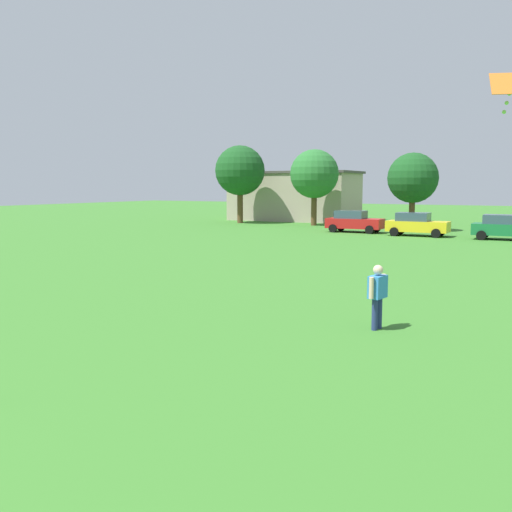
# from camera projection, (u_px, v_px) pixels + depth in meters

# --- Properties ---
(ground_plane) EXTENTS (160.00, 160.00, 0.00)m
(ground_plane) POSITION_uv_depth(u_px,v_px,m) (379.00, 250.00, 32.14)
(ground_plane) COLOR #387528
(adult_bystander) EXTENTS (0.39, 0.77, 1.64)m
(adult_bystander) POSITION_uv_depth(u_px,v_px,m) (378.00, 291.00, 14.26)
(adult_bystander) COLOR navy
(adult_bystander) RESTS_ON ground
(kite) EXTENTS (1.02, 0.71, 1.04)m
(kite) POSITION_uv_depth(u_px,v_px,m) (509.00, 87.00, 14.17)
(kite) COLOR orange
(parked_car_red_0) EXTENTS (4.30, 2.02, 1.68)m
(parked_car_red_0) POSITION_uv_depth(u_px,v_px,m) (354.00, 221.00, 44.15)
(parked_car_red_0) COLOR red
(parked_car_red_0) RESTS_ON ground
(parked_car_yellow_1) EXTENTS (4.30, 2.02, 1.68)m
(parked_car_yellow_1) POSITION_uv_depth(u_px,v_px,m) (417.00, 224.00, 40.89)
(parked_car_yellow_1) COLOR yellow
(parked_car_yellow_1) RESTS_ON ground
(parked_car_green_2) EXTENTS (4.30, 2.02, 1.68)m
(parked_car_green_2) POSITION_uv_depth(u_px,v_px,m) (505.00, 227.00, 37.89)
(parked_car_green_2) COLOR #196B38
(parked_car_green_2) RESTS_ON ground
(tree_far_left) EXTENTS (4.78, 4.78, 7.46)m
(tree_far_left) POSITION_uv_depth(u_px,v_px,m) (240.00, 171.00, 54.65)
(tree_far_left) COLOR brown
(tree_far_left) RESTS_ON ground
(tree_center) EXTENTS (4.41, 4.41, 6.87)m
(tree_center) POSITION_uv_depth(u_px,v_px,m) (314.00, 174.00, 51.32)
(tree_center) COLOR brown
(tree_center) RESTS_ON ground
(tree_far_right) EXTENTS (3.99, 3.99, 6.22)m
(tree_far_right) POSITION_uv_depth(u_px,v_px,m) (413.00, 178.00, 45.09)
(tree_far_right) COLOR brown
(tree_far_right) RESTS_ON ground
(house_left) EXTENTS (13.18, 6.66, 5.07)m
(house_left) POSITION_uv_depth(u_px,v_px,m) (294.00, 196.00, 59.36)
(house_left) COLOR tan
(house_left) RESTS_ON ground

